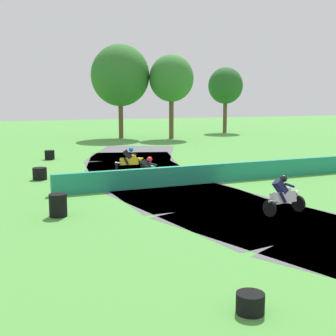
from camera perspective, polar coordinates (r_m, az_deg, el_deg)
name	(u,v)px	position (r m, az deg, el deg)	size (l,w,h in m)	color
ground_plane	(165,186)	(21.52, -0.42, -2.27)	(120.00, 120.00, 0.00)	#4C933D
track_asphalt	(190,184)	(22.05, 2.74, -2.00)	(11.30, 35.81, 0.01)	#515156
safety_barrier	(270,169)	(24.27, 12.44, -0.12)	(0.30, 22.03, 0.90)	#1E8466
motorcycle_lead_yellow	(130,160)	(25.55, -4.64, 0.95)	(1.71, 0.90, 1.43)	black
motorcycle_chase_green	(150,172)	(21.62, -2.27, -0.51)	(1.68, 0.87, 1.43)	black
motorcycle_trailing_white	(285,195)	(17.07, 14.11, -3.29)	(1.68, 0.99, 1.43)	black
tire_stack_near	(50,155)	(31.42, -14.32, 1.56)	(0.64, 0.64, 0.60)	black
tire_stack_mid_a	(40,174)	(24.07, -15.46, -0.67)	(0.70, 0.70, 0.60)	black
tire_stack_mid_b	(58,205)	(16.63, -13.34, -4.46)	(0.62, 0.62, 0.80)	black
tire_stack_far	(250,303)	(9.50, 10.06, -16.00)	(0.56, 0.56, 0.40)	black
tree_far_left	(171,79)	(45.18, 0.42, 10.91)	(4.25, 4.25, 8.01)	brown
tree_far_right	(120,76)	(45.68, -5.89, 11.22)	(5.61, 5.61, 9.00)	brown
tree_mid_rise	(226,86)	(52.91, 7.07, 9.96)	(3.84, 3.84, 7.25)	brown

